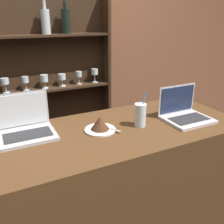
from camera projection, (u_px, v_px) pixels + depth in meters
name	position (u px, v px, depth m)	size (l,w,h in m)	color
bar_counter	(101.00, 207.00, 1.66)	(1.82, 0.67, 1.10)	#4C3019
back_wall	(47.00, 58.00, 2.41)	(7.00, 0.06, 2.70)	brown
back_shelf	(45.00, 93.00, 2.43)	(1.32, 0.18, 1.96)	#332114
laptop_near	(26.00, 127.00, 1.42)	(0.30, 0.25, 0.23)	#ADADB2
laptop_far	(184.00, 113.00, 1.64)	(0.29, 0.24, 0.21)	silver
cake_plate	(100.00, 125.00, 1.47)	(0.19, 0.19, 0.09)	silver
water_glass	(140.00, 115.00, 1.53)	(0.07, 0.07, 0.21)	silver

